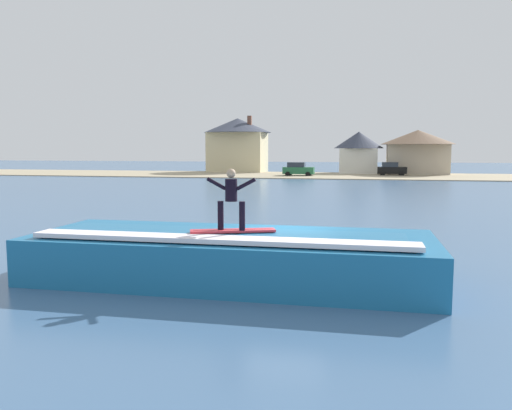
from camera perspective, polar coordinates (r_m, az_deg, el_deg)
The scene contains 10 objects.
ground_plane at distance 15.19m, azimuth 3.18°, elevation -7.42°, with size 260.00×260.00×0.00m, color #406187.
wave_crest at distance 14.12m, azimuth -2.85°, elevation -5.71°, with size 10.97×4.07×1.40m.
surfboard at distance 13.55m, azimuth -2.61°, elevation -2.89°, with size 2.27×1.17×0.06m.
surfer at distance 13.38m, azimuth -2.79°, elevation 1.03°, with size 1.34×0.32×1.62m.
shoreline_bank at distance 69.60m, azimuth 9.99°, elevation 3.26°, with size 120.00×16.87×0.11m.
car_near_shore at distance 68.25m, azimuth 4.74°, elevation 4.03°, with size 4.11×2.31×1.86m.
car_far_shore at distance 71.12m, azimuth 14.93°, elevation 3.93°, with size 3.82×2.09×1.86m.
house_with_chimney at distance 79.73m, azimuth -2.06°, elevation 7.15°, with size 10.47×10.47×8.65m.
house_gabled_white at distance 75.78m, azimuth 17.65°, elevation 6.18°, with size 10.30×10.30×6.30m.
house_small_cottage at distance 76.77m, azimuth 11.43°, elevation 6.06°, with size 7.23×7.23×6.16m.
Camera 1 is at (2.19, -14.59, 3.59)m, focal length 35.70 mm.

